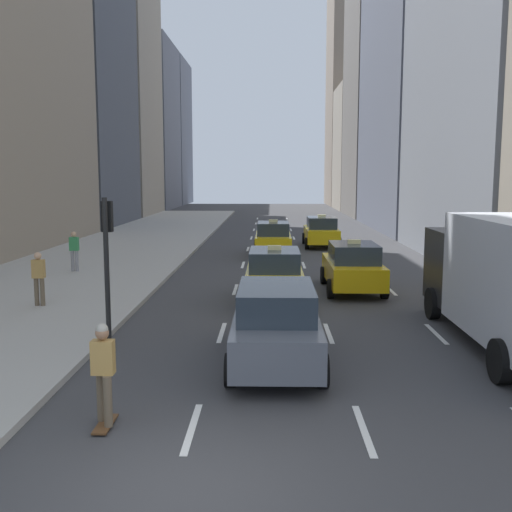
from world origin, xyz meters
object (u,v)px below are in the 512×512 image
object	(u,v)px
taxi_second	(353,267)
pedestrian_far_walking	(74,249)
sedan_black_near	(276,324)
taxi_fourth	(273,238)
taxi_lead	(274,275)
skateboarder	(103,370)
pedestrian_mid_block	(39,276)
traffic_light_pole	(107,248)
taxi_third	(321,231)

from	to	relation	value
taxi_second	pedestrian_far_walking	distance (m)	11.55
taxi_second	sedan_black_near	bearing A→B (deg)	-108.35
taxi_second	taxi_fourth	size ratio (longest dim) A/B	1.00
sedan_black_near	taxi_lead	bearing A→B (deg)	90.00
skateboarder	pedestrian_mid_block	size ratio (longest dim) A/B	1.06
skateboarder	traffic_light_pole	size ratio (longest dim) A/B	0.48
skateboarder	pedestrian_mid_block	distance (m)	9.51
pedestrian_mid_block	taxi_second	bearing A→B (deg)	18.57
pedestrian_far_walking	taxi_third	bearing A→B (deg)	42.64
taxi_lead	pedestrian_mid_block	world-z (taller)	taxi_lead
taxi_lead	taxi_second	size ratio (longest dim) A/B	1.00
pedestrian_mid_block	pedestrian_far_walking	world-z (taller)	same
skateboarder	taxi_fourth	bearing A→B (deg)	82.46
skateboarder	pedestrian_far_walking	distance (m)	16.06
taxi_third	pedestrian_mid_block	world-z (taller)	taxi_third
traffic_light_pole	pedestrian_mid_block	bearing A→B (deg)	129.10
taxi_third	sedan_black_near	distance (m)	22.11
taxi_fourth	sedan_black_near	size ratio (longest dim) A/B	0.92
taxi_lead	taxi_third	xyz separation A→B (m)	(2.80, 15.31, 0.00)
taxi_lead	taxi_third	size ratio (longest dim) A/B	1.00
taxi_third	taxi_fourth	xyz separation A→B (m)	(-2.80, -3.91, 0.00)
taxi_third	skateboarder	distance (m)	25.92
skateboarder	traffic_light_pole	xyz separation A→B (m)	(-1.12, 4.49, 1.45)
traffic_light_pole	taxi_lead	bearing A→B (deg)	54.29
sedan_black_near	traffic_light_pole	xyz separation A→B (m)	(-3.95, 1.12, 1.51)
taxi_second	taxi_fourth	world-z (taller)	same
pedestrian_mid_block	taxi_fourth	bearing A→B (deg)	60.98
taxi_third	taxi_fourth	distance (m)	4.81
taxi_third	skateboarder	xyz separation A→B (m)	(-5.63, -25.30, 0.08)
pedestrian_mid_block	taxi_third	bearing A→B (deg)	59.36
pedestrian_mid_block	pedestrian_far_walking	distance (m)	6.74
traffic_light_pole	sedan_black_near	bearing A→B (deg)	-15.83
taxi_fourth	pedestrian_mid_block	xyz separation A→B (m)	(-7.18, -12.93, 0.19)
taxi_lead	traffic_light_pole	bearing A→B (deg)	-125.71
pedestrian_far_walking	traffic_light_pole	bearing A→B (deg)	-67.85
taxi_third	sedan_black_near	world-z (taller)	taxi_third
taxi_fourth	skateboarder	xyz separation A→B (m)	(-2.83, -21.39, 0.08)
taxi_third	pedestrian_mid_block	distance (m)	19.57
taxi_second	sedan_black_near	xyz separation A→B (m)	(-2.80, -8.44, 0.02)
taxi_fourth	pedestrian_far_walking	xyz separation A→B (m)	(-8.27, -6.29, 0.19)
taxi_third	pedestrian_mid_block	xyz separation A→B (m)	(-9.98, -16.84, 0.19)
taxi_third	taxi_lead	bearing A→B (deg)	-100.36
taxi_fourth	sedan_black_near	distance (m)	18.02
taxi_second	taxi_fourth	bearing A→B (deg)	106.29
pedestrian_far_walking	taxi_fourth	bearing A→B (deg)	37.23
sedan_black_near	skateboarder	size ratio (longest dim) A/B	2.74
taxi_lead	traffic_light_pole	distance (m)	6.94
taxi_second	taxi_third	xyz separation A→B (m)	(0.00, 13.49, 0.00)
pedestrian_mid_block	taxi_lead	bearing A→B (deg)	12.01
sedan_black_near	pedestrian_far_walking	world-z (taller)	pedestrian_far_walking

